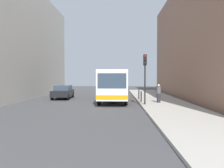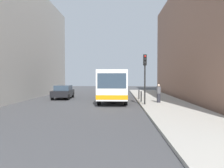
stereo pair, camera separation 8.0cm
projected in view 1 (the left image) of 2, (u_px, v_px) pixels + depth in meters
ground_plane at (103, 104)px, 21.10m from camera, size 80.00×80.00×0.00m
sidewalk at (164, 103)px, 20.95m from camera, size 4.40×40.00×0.15m
building_right at (216, 38)px, 24.59m from camera, size 7.00×32.00×12.81m
bus at (114, 84)px, 24.03m from camera, size 2.59×11.03×3.00m
car_beside_bus at (63, 92)px, 25.97m from camera, size 1.98×4.46×1.48m
traffic_light at (145, 70)px, 19.41m from camera, size 0.28×0.33×4.10m
bollard_near at (141, 96)px, 21.61m from camera, size 0.11×0.11×0.95m
bollard_mid at (139, 94)px, 24.05m from camera, size 0.11×0.11×0.95m
pedestrian_near_signal at (159, 93)px, 20.85m from camera, size 0.38×0.38×1.62m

